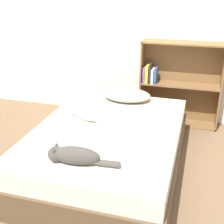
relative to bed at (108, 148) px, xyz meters
The scene contains 7 objects.
ground_plane 0.22m from the bed, ahead, with size 8.00×8.00×0.00m, color brown.
wall_back 1.77m from the bed, 90.00° to the left, with size 8.00×0.06×2.50m.
bed is the anchor object (origin of this frame).
pillow 0.81m from the bed, 89.77° to the left, with size 0.56×0.37×0.13m.
cat_light 0.43m from the bed, 155.30° to the left, with size 0.55×0.32×0.14m.
cat_dark 0.74m from the bed, 95.85° to the right, with size 0.57×0.18×0.15m.
bookshelf 1.46m from the bed, 68.09° to the left, with size 1.00×0.26×1.07m.
Camera 1 is at (0.79, -2.56, 1.77)m, focal length 50.00 mm.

